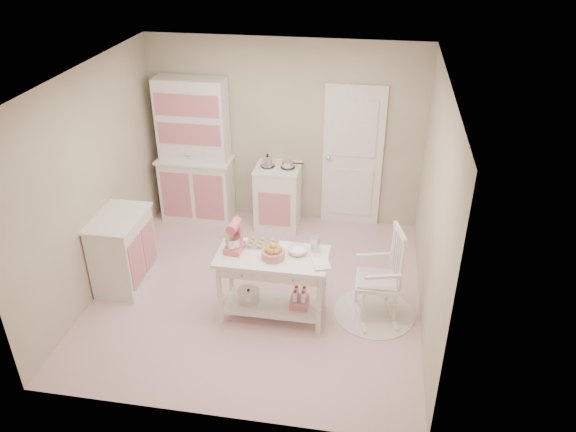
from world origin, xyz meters
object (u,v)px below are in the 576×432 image
object	(u,v)px
stand_mixer	(234,237)
bread_basket	(273,254)
stove	(278,196)
hutch	(194,152)
base_cabinet	(123,251)
rocking_chair	(378,274)
work_table	(273,285)

from	to	relation	value
stand_mixer	bread_basket	world-z (taller)	stand_mixer
stove	stand_mixer	distance (m)	2.05
hutch	stove	xyz separation A→B (m)	(1.20, -0.05, -0.58)
stove	base_cabinet	bearing A→B (deg)	-132.97
stove	stand_mixer	xyz separation A→B (m)	(-0.11, -1.98, 0.51)
stove	hutch	bearing A→B (deg)	177.61
rocking_chair	hutch	bearing A→B (deg)	129.91
base_cabinet	rocking_chair	bearing A→B (deg)	-2.09
stove	stand_mixer	world-z (taller)	stand_mixer
hutch	work_table	world-z (taller)	hutch
stand_mixer	bread_basket	bearing A→B (deg)	-4.25
base_cabinet	bread_basket	size ratio (longest dim) A/B	3.68
rocking_chair	stove	bearing A→B (deg)	113.57
work_table	rocking_chair	bearing A→B (deg)	10.02
hutch	base_cabinet	size ratio (longest dim) A/B	2.26
hutch	work_table	distance (m)	2.63
base_cabinet	stand_mixer	bearing A→B (deg)	-11.19
stand_mixer	base_cabinet	bearing A→B (deg)	173.60
hutch	rocking_chair	xyz separation A→B (m)	(2.64, -1.85, -0.49)
base_cabinet	stove	bearing A→B (deg)	47.03
hutch	bread_basket	distance (m)	2.61
work_table	bread_basket	world-z (taller)	bread_basket
rocking_chair	base_cabinet	bearing A→B (deg)	162.89
stove	bread_basket	world-z (taller)	stove
hutch	stand_mixer	distance (m)	2.31
stove	bread_basket	size ratio (longest dim) A/B	3.68
bread_basket	stove	bearing A→B (deg)	99.10
hutch	stove	bearing A→B (deg)	-2.39
stove	stand_mixer	size ratio (longest dim) A/B	2.71
base_cabinet	stand_mixer	distance (m)	1.58
hutch	bread_basket	bearing A→B (deg)	-53.97
hutch	rocking_chair	size ratio (longest dim) A/B	1.89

